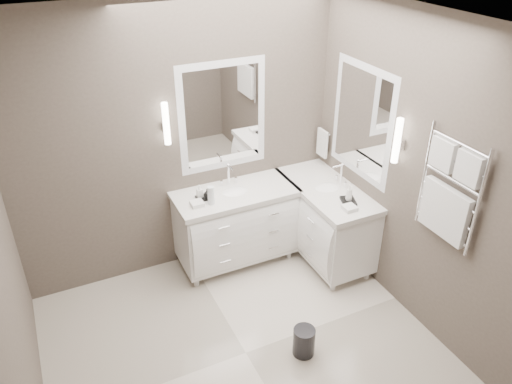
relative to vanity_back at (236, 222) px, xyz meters
name	(u,v)px	position (x,y,z in m)	size (l,w,h in m)	color
floor	(246,353)	(-0.45, -1.23, -0.49)	(3.20, 3.00, 0.01)	beige
ceiling	(241,28)	(-0.45, -1.23, 2.22)	(3.20, 3.00, 0.01)	white
wall_back	(179,143)	(-0.45, 0.28, 0.86)	(3.20, 0.01, 2.70)	#504740
wall_front	(371,375)	(-0.45, -2.73, 0.86)	(3.20, 0.01, 2.70)	#504740
wall_left	(1,284)	(-2.06, -1.23, 0.86)	(0.01, 3.00, 2.70)	#504740
wall_right	(418,176)	(1.15, -1.23, 0.86)	(0.01, 3.00, 2.70)	#504740
vanity_back	(236,222)	(0.00, 0.00, 0.00)	(1.24, 0.59, 0.97)	white
vanity_right	(325,218)	(0.88, -0.33, 0.00)	(0.59, 1.24, 0.97)	white
mirror_back	(223,117)	(0.00, 0.26, 1.06)	(0.90, 0.02, 1.10)	white
mirror_right	(362,122)	(1.14, -0.43, 1.06)	(0.02, 0.90, 1.10)	white
sconce_back	(166,125)	(-0.58, 0.20, 1.11)	(0.06, 0.06, 0.40)	white
sconce_right	(397,142)	(1.08, -1.01, 1.11)	(0.06, 0.06, 0.40)	white
towel_bar_corner	(322,143)	(1.09, 0.13, 0.63)	(0.03, 0.22, 0.30)	white
towel_ladder	(448,195)	(1.10, -1.63, 0.91)	(0.06, 0.58, 0.90)	white
waste_bin	(304,341)	(0.00, -1.43, -0.35)	(0.19, 0.19, 0.26)	black
amenity_tray_back	(204,198)	(-0.33, 0.00, 0.38)	(0.15, 0.11, 0.02)	black
amenity_tray_right	(348,201)	(0.90, -0.66, 0.38)	(0.13, 0.17, 0.03)	black
water_bottle	(211,195)	(-0.30, -0.12, 0.46)	(0.06, 0.06, 0.18)	silver
soap_bottle_a	(200,191)	(-0.36, 0.02, 0.45)	(0.06, 0.06, 0.13)	white
soap_bottle_b	(207,193)	(-0.30, -0.03, 0.43)	(0.07, 0.07, 0.09)	black
soap_bottle_c	(349,192)	(0.90, -0.66, 0.47)	(0.06, 0.06, 0.17)	white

